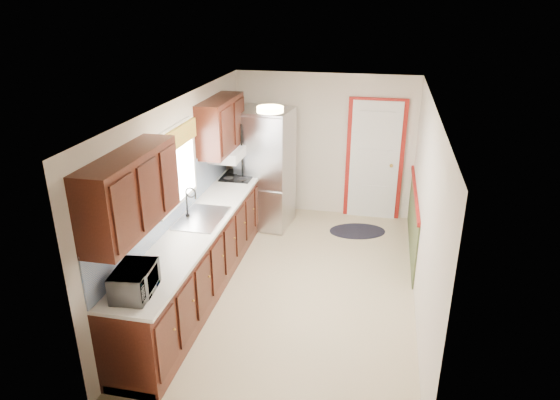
% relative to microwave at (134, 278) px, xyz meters
% --- Properties ---
extents(room_shell, '(3.20, 5.20, 2.52)m').
position_rel_microwave_xyz_m(room_shell, '(1.20, 1.95, 0.09)').
color(room_shell, tan).
rests_on(room_shell, ground).
extents(kitchen_run, '(0.63, 4.00, 2.20)m').
position_rel_microwave_xyz_m(kitchen_run, '(-0.04, 1.66, -0.30)').
color(kitchen_run, '#37140C').
rests_on(kitchen_run, ground).
extents(back_wall_trim, '(1.12, 2.30, 2.08)m').
position_rel_microwave_xyz_m(back_wall_trim, '(2.19, 4.16, -0.22)').
color(back_wall_trim, maroon).
rests_on(back_wall_trim, ground).
extents(ceiling_fixture, '(0.30, 0.30, 0.06)m').
position_rel_microwave_xyz_m(ceiling_fixture, '(0.90, 1.75, 1.25)').
color(ceiling_fixture, '#FFD88C').
rests_on(ceiling_fixture, room_shell).
extents(microwave, '(0.33, 0.52, 0.33)m').
position_rel_microwave_xyz_m(microwave, '(0.00, 0.00, 0.00)').
color(microwave, white).
rests_on(microwave, kitchen_run).
extents(refrigerator, '(0.87, 0.84, 1.92)m').
position_rel_microwave_xyz_m(refrigerator, '(0.35, 3.74, -0.15)').
color(refrigerator, '#B7B7BC').
rests_on(refrigerator, ground).
extents(rug, '(1.01, 0.78, 0.01)m').
position_rel_microwave_xyz_m(rug, '(1.87, 3.74, -1.10)').
color(rug, black).
rests_on(rug, ground).
extents(cooktop, '(0.47, 0.56, 0.02)m').
position_rel_microwave_xyz_m(cooktop, '(0.01, 3.35, -0.16)').
color(cooktop, black).
rests_on(cooktop, kitchen_run).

